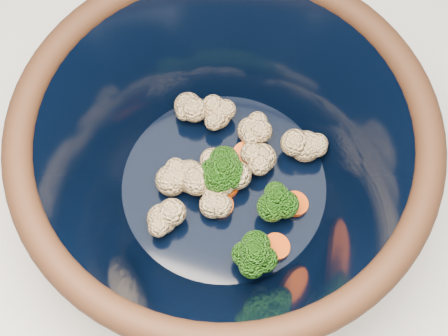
# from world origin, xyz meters

# --- Properties ---
(counter) EXTENTS (1.20, 1.20, 0.90)m
(counter) POSITION_xyz_m (0.00, 0.00, 0.45)
(counter) COLOR white
(counter) RESTS_ON ground
(mixing_bowl) EXTENTS (0.40, 0.40, 0.16)m
(mixing_bowl) POSITION_xyz_m (-0.07, 0.03, 0.99)
(mixing_bowl) COLOR black
(mixing_bowl) RESTS_ON counter
(vegetable_pile) EXTENTS (0.16, 0.17, 0.05)m
(vegetable_pile) POSITION_xyz_m (-0.06, 0.03, 0.96)
(vegetable_pile) COLOR #608442
(vegetable_pile) RESTS_ON mixing_bowl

